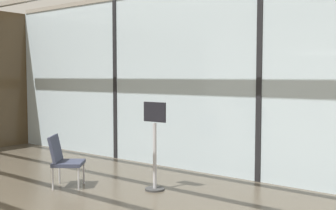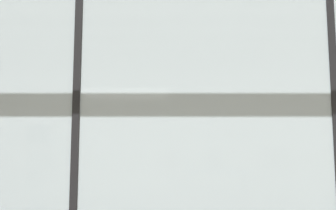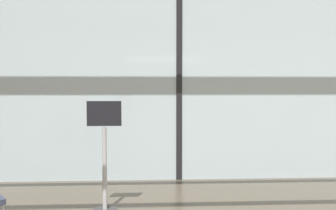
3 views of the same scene
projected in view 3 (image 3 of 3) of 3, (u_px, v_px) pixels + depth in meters
The scene contains 4 objects.
glass_curtain_wall at pixel (179, 78), 6.07m from camera, with size 14.00×0.08×3.54m, color silver.
window_mullion_1 at pixel (179, 78), 6.07m from camera, with size 0.10×0.12×3.54m, color black.
parked_airplane at pixel (191, 68), 11.97m from camera, with size 12.91×4.54×4.54m.
info_sign at pixel (105, 160), 4.50m from camera, with size 0.44×0.32×1.44m.
Camera 3 is at (-0.51, -0.87, 1.61)m, focal length 37.30 mm.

